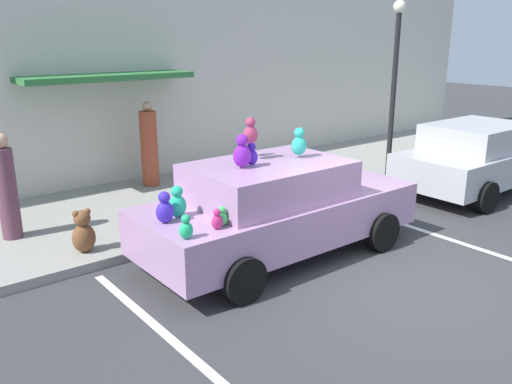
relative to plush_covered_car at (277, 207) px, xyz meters
name	(u,v)px	position (x,y,z in m)	size (l,w,h in m)	color
ground_plane	(393,282)	(0.66, -1.79, -0.81)	(60.00, 60.00, 0.00)	#38383A
sidewalk	(202,197)	(0.66, 3.21, -0.73)	(24.00, 4.00, 0.15)	gray
storefront_building	(146,44)	(0.65, 5.35, 2.39)	(24.00, 1.25, 6.40)	beige
parking_stripe_front	(421,230)	(2.78, -0.79, -0.80)	(0.12, 3.60, 0.01)	silver
parking_stripe_rear	(158,328)	(-2.56, -0.79, -0.80)	(0.12, 3.60, 0.01)	silver
plush_covered_car	(277,207)	(0.00, 0.00, 0.00)	(4.56, 2.06, 2.20)	#B285B0
parked_sedan_behind	(479,157)	(5.86, -0.05, -0.02)	(4.22, 2.06, 1.54)	#B7B7BC
teddy_bear_on_sidewalk	(83,232)	(-2.48, 1.68, -0.34)	(0.36, 0.30, 0.69)	brown
street_lamp_post	(395,72)	(4.97, 1.71, 1.77)	(0.28, 0.28, 3.97)	black
pedestrian_near_shopfront	(149,147)	(0.13, 4.47, 0.21)	(0.38, 0.38, 1.87)	#A2452C
pedestrian_by_lamp	(7,189)	(-3.19, 3.02, 0.18)	(0.32, 0.32, 1.76)	brown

